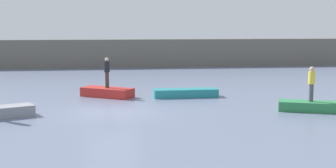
{
  "coord_description": "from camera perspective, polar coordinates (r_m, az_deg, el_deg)",
  "views": [
    {
      "loc": [
        -0.05,
        -21.54,
        4.16
      ],
      "look_at": [
        3.12,
        3.32,
        0.87
      ],
      "focal_mm": 48.69,
      "sensor_mm": 36.0,
      "label": 1
    }
  ],
  "objects": [
    {
      "name": "person_yellow_shirt",
      "position": [
        22.81,
        17.53,
        0.23
      ],
      "size": [
        0.32,
        0.32,
        1.68
      ],
      "color": "#4C4C56",
      "rests_on": "rowboat_green"
    },
    {
      "name": "embankment_wall",
      "position": [
        44.48,
        -7.2,
        3.81
      ],
      "size": [
        80.0,
        1.2,
        2.71
      ],
      "primitive_type": "cube",
      "color": "#666056",
      "rests_on": "ground_plane"
    },
    {
      "name": "rowboat_teal",
      "position": [
        26.2,
        2.22,
        -1.13
      ],
      "size": [
        3.71,
        1.03,
        0.47
      ],
      "primitive_type": "cube",
      "rotation": [
        0.0,
        0.0,
        0.02
      ],
      "color": "teal",
      "rests_on": "ground_plane"
    },
    {
      "name": "rowboat_green",
      "position": [
        22.99,
        17.41,
        -2.69
      ],
      "size": [
        3.17,
        2.07,
        0.48
      ],
      "primitive_type": "cube",
      "rotation": [
        0.0,
        0.0,
        -0.37
      ],
      "color": "#2D7F47",
      "rests_on": "ground_plane"
    },
    {
      "name": "rowboat_red",
      "position": [
        26.48,
        -7.61,
        -1.04
      ],
      "size": [
        3.16,
        2.59,
        0.53
      ],
      "primitive_type": "cube",
      "rotation": [
        0.0,
        0.0,
        -0.57
      ],
      "color": "red",
      "rests_on": "ground_plane"
    },
    {
      "name": "ground_plane",
      "position": [
        21.93,
        -7.01,
        -3.5
      ],
      "size": [
        120.0,
        120.0,
        0.0
      ],
      "primitive_type": "plane",
      "color": "slate"
    },
    {
      "name": "person_dark_shirt",
      "position": [
        26.33,
        -7.66,
        1.63
      ],
      "size": [
        0.32,
        0.32,
        1.75
      ],
      "color": "#38332D",
      "rests_on": "rowboat_red"
    }
  ]
}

